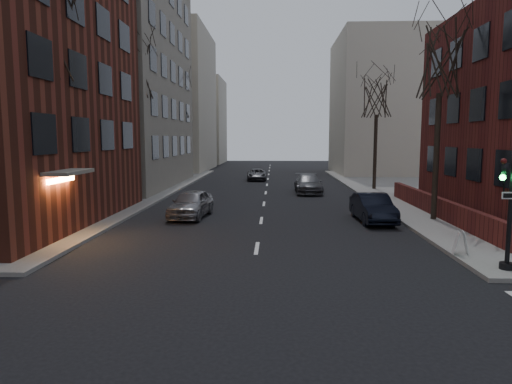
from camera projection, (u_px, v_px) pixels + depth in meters
The scene contains 18 objects.
building_left_tan at pixel (66, 22), 38.54m from camera, with size 18.00×18.00×28.00m, color gray.
low_wall_right at pixel (437, 206), 24.18m from camera, with size 0.35×16.00×1.00m, color #5B1F1A.
building_distant_la at pixel (156, 102), 59.88m from camera, with size 14.00×16.00×18.00m, color #B6AB9A.
building_distant_ra at pixel (396, 106), 53.84m from camera, with size 14.00×14.00×16.00m, color #B6AB9A.
building_distant_lb at pixel (194, 121), 76.91m from camera, with size 10.00×12.00×14.00m, color #B6AB9A.
traffic_signal at pixel (508, 214), 14.16m from camera, with size 0.76×0.44×4.00m.
tree_left_a at pixel (48, 36), 19.02m from camera, with size 4.18×4.18×10.26m.
tree_left_b at pixel (135, 69), 30.87m from camera, with size 4.40×4.40×10.80m.
tree_left_c at pixel (179, 99), 44.87m from camera, with size 3.96×3.96×9.72m.
tree_right_a at pixel (441, 60), 22.33m from camera, with size 3.96×3.96×9.72m.
tree_right_b at pixel (377, 96), 36.28m from camera, with size 3.74×3.74×9.18m.
streetlamp_near at pixel (127, 138), 27.43m from camera, with size 0.36×0.36×6.28m.
streetlamp_far at pixel (189, 138), 47.28m from camera, with size 0.36×0.36×6.28m.
parked_sedan at pixel (373, 208), 23.21m from camera, with size 1.52×4.37×1.44m, color black.
car_lane_silver at pixel (191, 204), 24.54m from camera, with size 1.75×4.35×1.48m, color gray.
car_lane_gray at pixel (308, 184), 35.30m from camera, with size 2.01×4.94×1.43m, color #45464B.
car_lane_far at pixel (257, 175), 46.01m from camera, with size 1.90×4.13×1.15m, color #444449.
sandwich_board at pixel (461, 243), 16.19m from camera, with size 0.37×0.51×0.82m, color silver.
Camera 1 is at (0.67, -5.29, 4.26)m, focal length 32.00 mm.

